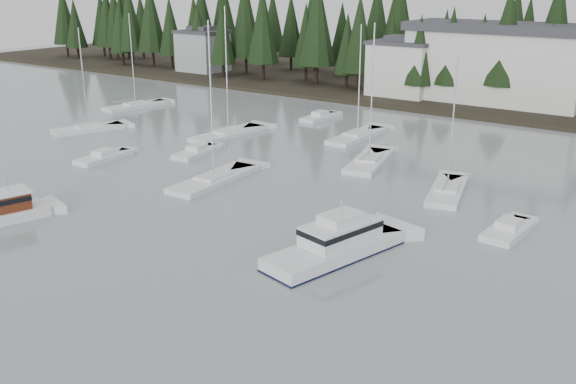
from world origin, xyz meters
name	(u,v)px	position (x,y,z in m)	size (l,w,h in m)	color
far_shore_land	(556,93)	(0.00, 97.00, 0.00)	(240.00, 54.00, 1.00)	black
conifer_treeline	(536,104)	(0.00, 86.00, 0.00)	(200.00, 22.00, 20.00)	black
house_west	(403,67)	(-18.00, 79.00, 4.65)	(9.54, 7.42, 8.75)	silver
house_far_west	(203,50)	(-60.00, 81.00, 4.40)	(8.48, 7.42, 8.25)	#999EA0
harbor_inn	(512,65)	(-2.96, 82.34, 5.78)	(29.50, 11.50, 10.90)	silver
cabin_cruiser_center	(336,247)	(4.04, 23.94, 0.67)	(5.56, 10.84, 4.46)	white
sailboat_0	(357,137)	(-10.94, 53.20, 0.07)	(2.77, 9.87, 13.11)	white
sailboat_2	(136,107)	(-45.25, 50.87, 0.07)	(3.74, 9.70, 13.34)	white
sailboat_4	(229,135)	(-23.60, 45.48, 0.07)	(3.48, 10.38, 15.00)	white
sailboat_7	(214,181)	(-13.26, 31.36, 0.07)	(3.53, 10.26, 14.60)	white
sailboat_9	(89,130)	(-38.87, 37.74, 0.07)	(5.32, 8.72, 12.51)	white
sailboat_10	(447,193)	(5.04, 40.31, 0.07)	(4.63, 8.85, 11.96)	white
sailboat_11	(369,163)	(-4.74, 44.55, 0.08)	(4.88, 9.49, 13.99)	white
runabout_0	(104,158)	(-27.17, 30.48, 0.13)	(2.50, 6.26, 1.42)	white
runabout_1	(508,232)	(12.06, 34.41, 0.13)	(2.51, 5.68, 1.42)	white
runabout_3	(320,118)	(-19.92, 59.34, 0.13)	(2.48, 6.31, 1.42)	white
runabout_4	(197,153)	(-20.96, 37.38, 0.13)	(2.97, 6.31, 1.42)	white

